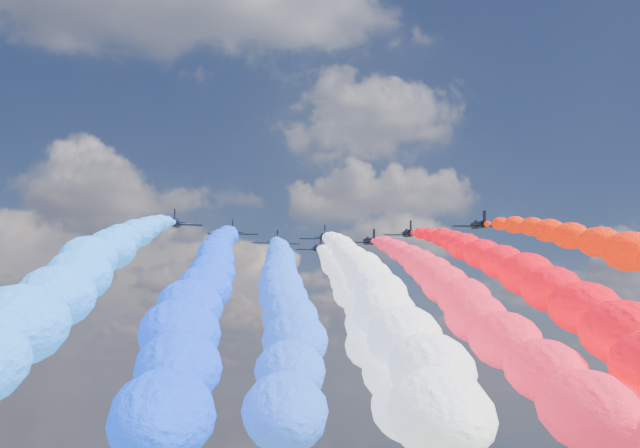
{
  "coord_description": "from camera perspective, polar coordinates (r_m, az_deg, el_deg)",
  "views": [
    {
      "loc": [
        -10.96,
        -151.42,
        73.97
      ],
      "look_at": [
        0.0,
        4.0,
        106.18
      ],
      "focal_mm": 44.58,
      "sensor_mm": 36.0,
      "label": 1
    }
  ],
  "objects": [
    {
      "name": "jet_5",
      "position": [
        167.27,
        3.59,
        -1.25
      ],
      "size": [
        10.55,
        14.01,
        5.11
      ],
      "primitive_type": null,
      "rotation": [
        0.17,
        0.0,
        0.05
      ],
      "color": "black"
    },
    {
      "name": "trail_1",
      "position": [
        99.92,
        -7.65,
        -3.62
      ],
      "size": [
        6.53,
        108.89,
        37.4
      ],
      "primitive_type": null,
      "color": "#0E3BF4"
    },
    {
      "name": "trail_7",
      "position": [
        97.57,
        20.47,
        -2.8
      ],
      "size": [
        6.53,
        108.89,
        37.4
      ],
      "primitive_type": null,
      "color": "red"
    },
    {
      "name": "jet_1",
      "position": [
        158.49,
        -6.25,
        -0.62
      ],
      "size": [
        10.02,
        13.64,
        5.11
      ],
      "primitive_type": null,
      "rotation": [
        0.17,
        0.0,
        0.01
      ],
      "color": "black"
    },
    {
      "name": "jet_6",
      "position": [
        159.42,
        6.33,
        -0.68
      ],
      "size": [
        10.71,
        14.12,
        5.11
      ],
      "primitive_type": null,
      "rotation": [
        0.17,
        0.0,
        -0.06
      ],
      "color": "black"
    },
    {
      "name": "trail_4",
      "position": [
        117.23,
        1.75,
        -4.9
      ],
      "size": [
        6.53,
        108.89,
        37.4
      ],
      "primitive_type": null,
      "color": "white"
    },
    {
      "name": "jet_3",
      "position": [
        162.78,
        0.26,
        -0.98
      ],
      "size": [
        10.16,
        13.74,
        5.11
      ],
      "primitive_type": null,
      "rotation": [
        0.17,
        0.0,
        -0.02
      ],
      "color": "black"
    },
    {
      "name": "trail_6",
      "position": [
        102.24,
        12.21,
        -3.65
      ],
      "size": [
        6.53,
        108.89,
        37.4
      ],
      "primitive_type": null,
      "color": "red"
    },
    {
      "name": "jet_0",
      "position": [
        150.99,
        -10.3,
        0.05
      ],
      "size": [
        10.57,
        14.03,
        5.11
      ],
      "primitive_type": null,
      "rotation": [
        0.17,
        0.0,
        0.05
      ],
      "color": "black"
    },
    {
      "name": "trail_3",
      "position": [
        104.42,
        2.6,
        -4.06
      ],
      "size": [
        6.53,
        108.89,
        37.4
      ],
      "primitive_type": null,
      "color": "silver"
    },
    {
      "name": "trail_2",
      "position": [
        109.49,
        -2.85,
        -4.41
      ],
      "size": [
        6.53,
        108.89,
        37.4
      ],
      "primitive_type": null,
      "color": "blue"
    },
    {
      "name": "trail_5",
      "position": [
        109.47,
        7.62,
        -4.32
      ],
      "size": [
        6.53,
        108.89,
        37.4
      ],
      "primitive_type": null,
      "color": "red"
    },
    {
      "name": "jet_4",
      "position": [
        175.54,
        -0.14,
        -1.77
      ],
      "size": [
        10.41,
        13.91,
        5.11
      ],
      "primitive_type": null,
      "rotation": [
        0.17,
        0.0,
        0.04
      ],
      "color": "black"
    },
    {
      "name": "jet_7",
      "position": [
        152.99,
        11.34,
        -0.06
      ],
      "size": [
        10.53,
        14.0,
        5.11
      ],
      "primitive_type": null,
      "rotation": [
        0.17,
        0.0,
        -0.05
      ],
      "color": "black"
    },
    {
      "name": "trail_0",
      "position": [
        92.86,
        -14.37,
        -2.75
      ],
      "size": [
        6.53,
        108.89,
        37.4
      ],
      "primitive_type": null,
      "color": "#227CFF"
    },
    {
      "name": "jet_2",
      "position": [
        168.05,
        -3.21,
        -1.3
      ],
      "size": [
        10.69,
        14.11,
        5.11
      ],
      "primitive_type": null,
      "rotation": [
        0.17,
        0.0,
        0.06
      ],
      "color": "black"
    }
  ]
}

